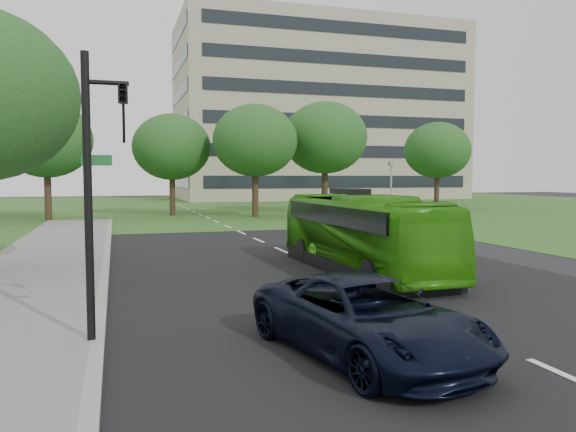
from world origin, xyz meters
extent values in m
plane|color=black|center=(0.00, 0.00, 0.00)|extent=(160.00, 160.00, 0.00)
cube|color=black|center=(0.00, 20.00, 0.01)|extent=(14.00, 120.00, 0.01)
cube|color=black|center=(0.00, 14.00, 0.01)|extent=(80.00, 12.00, 0.01)
cube|color=silver|center=(0.00, 15.00, 0.02)|extent=(0.15, 90.00, 0.01)
cube|color=gray|center=(-7.10, -5.00, 0.07)|extent=(0.25, 60.00, 0.15)
cube|color=#23541C|center=(0.00, 45.00, 0.01)|extent=(120.00, 60.00, 0.01)
cube|color=tan|center=(22.00, 62.00, 12.50)|extent=(40.00, 20.00, 25.00)
cube|color=black|center=(22.00, 51.95, 12.50)|extent=(36.80, 0.10, 23.00)
cube|color=black|center=(1.95, 62.00, 12.50)|extent=(0.10, 18.40, 23.00)
cylinder|color=black|center=(-11.36, 26.75, 1.62)|extent=(0.49, 0.49, 3.23)
ellipsoid|color=#1A501C|center=(-11.36, 26.75, 5.80)|extent=(6.42, 6.42, 5.46)
cylinder|color=black|center=(-2.33, 29.26, 1.52)|extent=(0.46, 0.46, 3.04)
ellipsoid|color=#1A501C|center=(-2.33, 29.26, 5.54)|extent=(6.25, 6.25, 5.31)
cylinder|color=black|center=(3.72, 25.85, 1.66)|extent=(0.50, 0.50, 3.32)
ellipsoid|color=#1A501C|center=(3.72, 25.85, 5.96)|extent=(6.60, 6.60, 5.61)
cylinder|color=black|center=(10.49, 28.39, 1.80)|extent=(0.54, 0.54, 3.59)
ellipsoid|color=#1A501C|center=(10.49, 28.39, 6.48)|extent=(7.22, 7.22, 6.14)
cylinder|color=black|center=(22.40, 29.88, 1.58)|extent=(0.48, 0.48, 3.16)
ellipsoid|color=#1A501C|center=(22.40, 29.88, 5.65)|extent=(6.22, 6.22, 5.29)
imported|color=#32920F|center=(1.00, 0.10, 1.28)|extent=(2.38, 9.23, 2.56)
imported|color=silver|center=(7.37, 10.00, 0.81)|extent=(4.99, 1.99, 1.61)
imported|color=black|center=(-2.59, -8.00, 0.70)|extent=(3.24, 5.37, 1.40)
cylinder|color=black|center=(-7.20, -6.00, 2.69)|extent=(0.15, 0.15, 5.38)
cylinder|color=black|center=(-6.82, -6.00, 4.84)|extent=(0.75, 0.09, 0.09)
imported|color=black|center=(-6.55, -6.00, 4.30)|extent=(0.20, 0.23, 1.08)
cube|color=#195926|center=(-7.04, -6.00, 3.44)|extent=(0.54, 0.04, 0.19)
cylinder|color=gray|center=(10.50, 16.27, 1.95)|extent=(0.12, 0.12, 3.91)
cube|color=gray|center=(10.50, 16.27, 4.00)|extent=(0.38, 0.34, 0.29)
camera|label=1|loc=(-6.72, -16.78, 3.14)|focal=35.00mm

